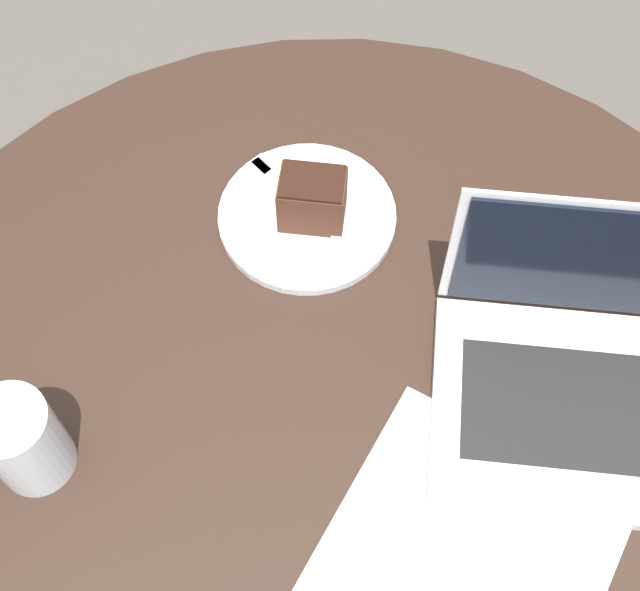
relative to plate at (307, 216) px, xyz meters
name	(u,v)px	position (x,y,z in m)	size (l,w,h in m)	color
ground_plane	(329,572)	(-0.18, -0.18, -0.74)	(12.00, 12.00, 0.00)	#4C4742
dining_table	(333,462)	(-0.18, -0.18, -0.14)	(1.12, 1.12, 0.73)	black
plate	(307,216)	(0.00, 0.00, 0.00)	(0.21, 0.21, 0.01)	silver
cake_slice	(312,199)	(0.00, -0.01, 0.04)	(0.09, 0.09, 0.07)	#472619
fork	(289,192)	(0.01, 0.04, 0.01)	(0.05, 0.17, 0.00)	silver
water_glass	(23,441)	(-0.41, 0.03, 0.05)	(0.08, 0.08, 0.12)	silver
laptop	(596,377)	(0.01, -0.38, 0.03)	(0.39, 0.41, 0.21)	silver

